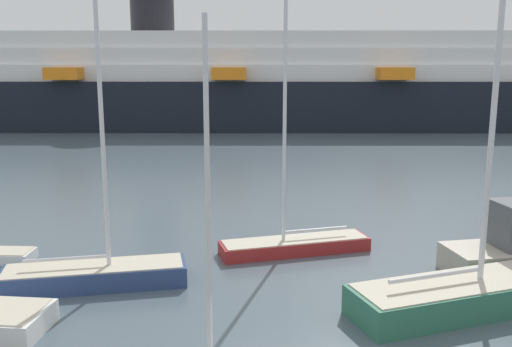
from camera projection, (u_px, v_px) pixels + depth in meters
sailboat_0 at (295, 239)px, 23.00m from camera, size 6.23×2.74×11.77m
sailboat_3 at (464, 290)px, 17.68m from camera, size 7.63×4.16×13.38m
sailboat_6 at (95, 272)px, 19.58m from camera, size 6.37×2.57×9.73m
cruise_ship at (305, 84)px, 66.07m from camera, size 98.24×19.25×15.53m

